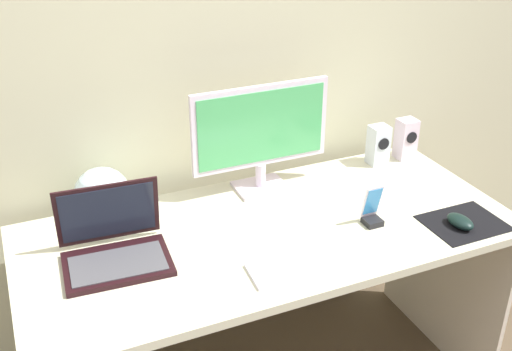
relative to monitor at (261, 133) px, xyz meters
The scene contains 11 objects.
wall_back 0.36m from the monitor, 115.13° to the left, with size 6.00×0.04×2.50m, color beige.
desk 0.44m from the monitor, 107.52° to the right, with size 1.57×0.71×0.73m.
monitor is the anchor object (origin of this frame).
speaker_right 0.63m from the monitor, ahead, with size 0.07×0.07×0.16m.
speaker_near_monitor 0.51m from the monitor, ahead, with size 0.07×0.07×0.15m.
laptop 0.63m from the monitor, 158.22° to the right, with size 0.32×0.26×0.22m.
fishbowl 0.56m from the monitor, behind, with size 0.18×0.18×0.18m, color silver.
keyboard_external 0.53m from the monitor, 95.67° to the right, with size 0.38×0.12×0.01m, color white.
mousepad 0.73m from the monitor, 43.36° to the right, with size 0.25×0.20×0.00m, color black.
mouse 0.71m from the monitor, 45.70° to the right, with size 0.06×0.10×0.04m, color black.
phone_in_dock 0.46m from the monitor, 56.99° to the right, with size 0.06×0.06×0.14m.
Camera 1 is at (-0.70, -1.51, 1.78)m, focal length 43.32 mm.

